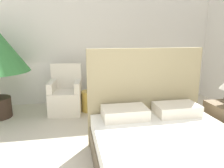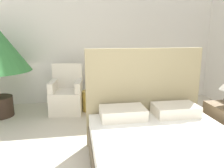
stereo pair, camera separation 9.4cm
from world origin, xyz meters
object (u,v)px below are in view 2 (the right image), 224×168
(bed, at_px, (170,159))
(armchair_near_window_right, at_px, (113,95))
(armchair_near_window_left, at_px, (67,97))
(side_table, at_px, (90,101))

(bed, distance_m, armchair_near_window_right, 2.31)
(bed, bearing_deg, armchair_near_window_left, 115.55)
(bed, xyz_separation_m, side_table, (-0.65, 2.31, -0.08))
(armchair_near_window_left, relative_size, side_table, 2.29)
(armchair_near_window_left, distance_m, armchair_near_window_right, 0.91)
(side_table, bearing_deg, armchair_near_window_right, 0.14)
(bed, xyz_separation_m, armchair_near_window_right, (-0.20, 2.31, 0.02))
(armchair_near_window_right, distance_m, side_table, 0.46)
(armchair_near_window_right, bearing_deg, armchair_near_window_left, -179.06)
(bed, height_order, armchair_near_window_right, bed)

